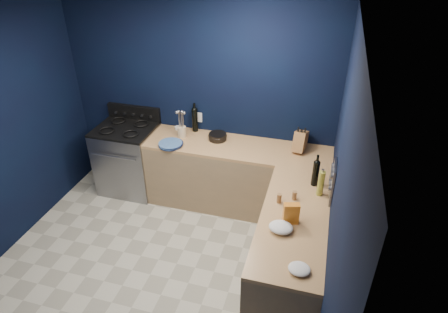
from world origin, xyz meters
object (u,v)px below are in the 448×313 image
(gas_range, at_px, (129,160))
(plate_stack, at_px, (170,144))
(utensil_crock, at_px, (182,132))
(knife_block, at_px, (300,141))
(crouton_bag, at_px, (291,214))

(gas_range, xyz_separation_m, plate_stack, (0.73, -0.19, 0.46))
(utensil_crock, bearing_deg, knife_block, 1.96)
(plate_stack, height_order, utensil_crock, utensil_crock)
(plate_stack, relative_size, crouton_bag, 1.41)
(gas_range, xyz_separation_m, utensil_crock, (0.78, 0.08, 0.51))
(utensil_crock, distance_m, knife_block, 1.50)
(plate_stack, distance_m, utensil_crock, 0.27)
(knife_block, bearing_deg, utensil_crock, -169.00)
(plate_stack, xyz_separation_m, crouton_bag, (1.61, -1.03, 0.09))
(plate_stack, bearing_deg, knife_block, 11.49)
(gas_range, distance_m, plate_stack, 0.88)
(gas_range, bearing_deg, knife_block, 3.19)
(gas_range, bearing_deg, plate_stack, -14.46)
(plate_stack, bearing_deg, crouton_bag, -32.70)
(gas_range, distance_m, crouton_bag, 2.69)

